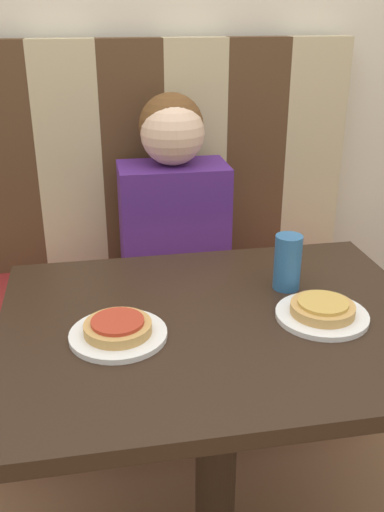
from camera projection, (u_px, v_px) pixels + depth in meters
wall_back at (158, 18)px, 1.84m from camera, size 7.00×0.05×2.60m
booth_seat at (175, 344)px, 2.00m from camera, size 1.26×0.47×0.49m
booth_backrest at (164, 156)px, 1.93m from camera, size 1.26×0.07×0.75m
dining_table at (218, 357)px, 1.27m from camera, size 0.94×0.72×0.72m
person at (173, 192)px, 1.78m from camera, size 0.34×0.22×0.61m
plate_left at (118, 335)px, 1.16m from camera, size 0.20×0.20×0.01m
plate_right at (322, 315)px, 1.23m from camera, size 0.20×0.20×0.01m
pizza_left at (118, 327)px, 1.15m from camera, size 0.14×0.14×0.03m
pizza_right at (323, 308)px, 1.22m from camera, size 0.14×0.14×0.03m
drinking_cup at (288, 262)px, 1.34m from camera, size 0.06×0.06×0.13m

